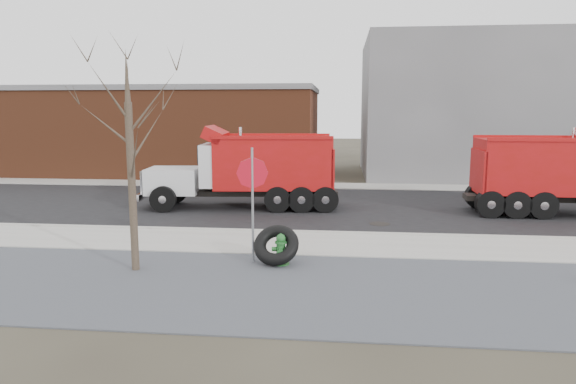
# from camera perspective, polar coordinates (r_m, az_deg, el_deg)

# --- Properties ---
(ground) EXTENTS (120.00, 120.00, 0.00)m
(ground) POSITION_cam_1_polar(r_m,az_deg,el_deg) (14.65, -0.83, -6.05)
(ground) COLOR #383328
(ground) RESTS_ON ground
(gravel_verge) EXTENTS (60.00, 5.00, 0.03)m
(gravel_verge) POSITION_cam_1_polar(r_m,az_deg,el_deg) (11.33, -2.98, -10.52)
(gravel_verge) COLOR slate
(gravel_verge) RESTS_ON ground
(sidewalk) EXTENTS (60.00, 2.50, 0.06)m
(sidewalk) POSITION_cam_1_polar(r_m,az_deg,el_deg) (14.88, -0.71, -5.70)
(sidewalk) COLOR #9E9B93
(sidewalk) RESTS_ON ground
(curb) EXTENTS (60.00, 0.15, 0.11)m
(curb) POSITION_cam_1_polar(r_m,az_deg,el_deg) (16.13, -0.17, -4.45)
(curb) COLOR #9E9B93
(curb) RESTS_ON ground
(road) EXTENTS (60.00, 9.40, 0.02)m
(road) POSITION_cam_1_polar(r_m,az_deg,el_deg) (20.77, 1.25, -1.56)
(road) COLOR black
(road) RESTS_ON ground
(far_sidewalk) EXTENTS (60.00, 2.00, 0.06)m
(far_sidewalk) POSITION_cam_1_polar(r_m,az_deg,el_deg) (26.38, 2.28, 0.72)
(far_sidewalk) COLOR #9E9B93
(far_sidewalk) RESTS_ON ground
(building_grey) EXTENTS (12.00, 10.00, 8.00)m
(building_grey) POSITION_cam_1_polar(r_m,az_deg,el_deg) (32.87, 19.10, 8.80)
(building_grey) COLOR gray
(building_grey) RESTS_ON ground
(building_brick) EXTENTS (20.20, 8.20, 5.30)m
(building_brick) POSITION_cam_1_polar(r_m,az_deg,el_deg) (33.20, -14.70, 6.67)
(building_brick) COLOR brown
(building_brick) RESTS_ON ground
(bare_tree) EXTENTS (3.20, 3.20, 5.20)m
(bare_tree) POSITION_cam_1_polar(r_m,az_deg,el_deg) (12.47, -17.21, 6.27)
(bare_tree) COLOR #382D23
(bare_tree) RESTS_ON ground
(fire_hydrant) EXTENTS (0.45, 0.44, 0.81)m
(fire_hydrant) POSITION_cam_1_polar(r_m,az_deg,el_deg) (12.80, -0.80, -6.55)
(fire_hydrant) COLOR #2C7430
(fire_hydrant) RESTS_ON ground
(truck_tire) EXTENTS (1.23, 1.12, 1.03)m
(truck_tire) POSITION_cam_1_polar(r_m,az_deg,el_deg) (12.84, -1.31, -5.90)
(truck_tire) COLOR black
(truck_tire) RESTS_ON ground
(stop_sign) EXTENTS (0.78, 0.21, 2.92)m
(stop_sign) POSITION_cam_1_polar(r_m,az_deg,el_deg) (12.71, -3.97, 0.72)
(stop_sign) COLOR gray
(stop_sign) RESTS_ON ground
(dump_truck_red_a) EXTENTS (7.89, 2.32, 3.18)m
(dump_truck_red_a) POSITION_cam_1_polar(r_m,az_deg,el_deg) (21.37, 28.73, 2.01)
(dump_truck_red_a) COLOR black
(dump_truck_red_a) RESTS_ON ground
(dump_truck_red_b) EXTENTS (7.63, 2.82, 3.20)m
(dump_truck_red_b) POSITION_cam_1_polar(r_m,az_deg,el_deg) (20.18, -4.18, 2.77)
(dump_truck_red_b) COLOR black
(dump_truck_red_b) RESTS_ON ground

